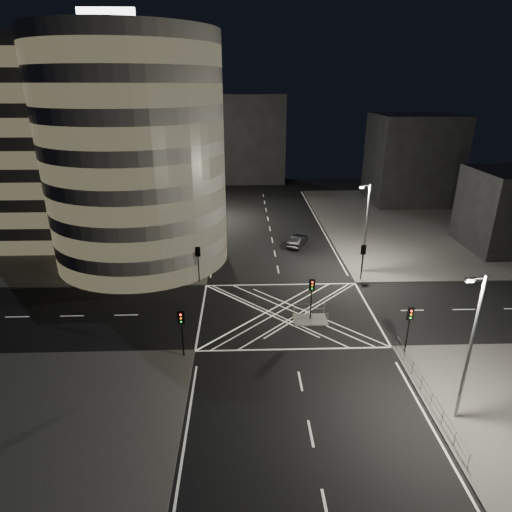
{
  "coord_description": "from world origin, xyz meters",
  "views": [
    {
      "loc": [
        -4.05,
        -35.19,
        20.1
      ],
      "look_at": [
        -2.66,
        6.87,
        3.0
      ],
      "focal_mm": 30.0,
      "sensor_mm": 36.0,
      "label": 1
    }
  ],
  "objects_px": {
    "traffic_signal_fr": "(363,256)",
    "street_lamp_left_near": "(196,219)",
    "street_lamp_left_far": "(207,185)",
    "sedan": "(298,241)",
    "central_island": "(310,320)",
    "traffic_signal_nr": "(409,321)",
    "street_lamp_right_near": "(470,345)",
    "street_lamp_right_far": "(366,226)",
    "traffic_signal_fl": "(198,258)",
    "traffic_signal_nl": "(182,325)",
    "traffic_signal_island": "(312,292)"
  },
  "relations": [
    {
      "from": "traffic_signal_fr",
      "to": "street_lamp_left_far",
      "type": "distance_m",
      "value": 29.63
    },
    {
      "from": "street_lamp_left_far",
      "to": "street_lamp_right_near",
      "type": "bearing_deg",
      "value": -66.79
    },
    {
      "from": "traffic_signal_fl",
      "to": "traffic_signal_island",
      "type": "bearing_deg",
      "value": -37.54
    },
    {
      "from": "traffic_signal_fr",
      "to": "street_lamp_left_near",
      "type": "height_order",
      "value": "street_lamp_left_near"
    },
    {
      "from": "traffic_signal_nl",
      "to": "street_lamp_right_far",
      "type": "height_order",
      "value": "street_lamp_right_far"
    },
    {
      "from": "traffic_signal_fr",
      "to": "street_lamp_left_near",
      "type": "bearing_deg",
      "value": 164.08
    },
    {
      "from": "street_lamp_left_near",
      "to": "sedan",
      "type": "xyz_separation_m",
      "value": [
        12.62,
        5.58,
        -4.78
      ]
    },
    {
      "from": "sedan",
      "to": "traffic_signal_fr",
      "type": "bearing_deg",
      "value": 141.64
    },
    {
      "from": "traffic_signal_fr",
      "to": "street_lamp_left_near",
      "type": "distance_m",
      "value": 19.14
    },
    {
      "from": "traffic_signal_nl",
      "to": "traffic_signal_fl",
      "type": "bearing_deg",
      "value": 90.0
    },
    {
      "from": "street_lamp_right_far",
      "to": "traffic_signal_fl",
      "type": "bearing_deg",
      "value": -173.12
    },
    {
      "from": "street_lamp_left_far",
      "to": "traffic_signal_island",
      "type": "bearing_deg",
      "value": -70.05
    },
    {
      "from": "street_lamp_left_near",
      "to": "street_lamp_right_near",
      "type": "height_order",
      "value": "same"
    },
    {
      "from": "street_lamp_left_near",
      "to": "traffic_signal_nl",
      "type": "bearing_deg",
      "value": -88.06
    },
    {
      "from": "central_island",
      "to": "traffic_signal_fl",
      "type": "xyz_separation_m",
      "value": [
        -10.8,
        8.3,
        2.84
      ]
    },
    {
      "from": "traffic_signal_island",
      "to": "street_lamp_left_near",
      "type": "xyz_separation_m",
      "value": [
        -11.44,
        13.5,
        2.63
      ]
    },
    {
      "from": "traffic_signal_fr",
      "to": "street_lamp_left_near",
      "type": "xyz_separation_m",
      "value": [
        -18.24,
        5.2,
        2.63
      ]
    },
    {
      "from": "traffic_signal_island",
      "to": "sedan",
      "type": "height_order",
      "value": "traffic_signal_island"
    },
    {
      "from": "traffic_signal_nr",
      "to": "street_lamp_left_far",
      "type": "xyz_separation_m",
      "value": [
        -18.24,
        36.8,
        2.63
      ]
    },
    {
      "from": "traffic_signal_fl",
      "to": "sedan",
      "type": "height_order",
      "value": "traffic_signal_fl"
    },
    {
      "from": "street_lamp_right_far",
      "to": "sedan",
      "type": "xyz_separation_m",
      "value": [
        -6.25,
        8.58,
        -4.78
      ]
    },
    {
      "from": "central_island",
      "to": "traffic_signal_nl",
      "type": "bearing_deg",
      "value": -153.86
    },
    {
      "from": "traffic_signal_nl",
      "to": "sedan",
      "type": "distance_m",
      "value": 27.25
    },
    {
      "from": "traffic_signal_nl",
      "to": "street_lamp_left_near",
      "type": "distance_m",
      "value": 18.99
    },
    {
      "from": "central_island",
      "to": "street_lamp_left_near",
      "type": "height_order",
      "value": "street_lamp_left_near"
    },
    {
      "from": "traffic_signal_fl",
      "to": "traffic_signal_fr",
      "type": "distance_m",
      "value": 17.6
    },
    {
      "from": "traffic_signal_nr",
      "to": "traffic_signal_island",
      "type": "bearing_deg",
      "value": 142.07
    },
    {
      "from": "central_island",
      "to": "street_lamp_right_far",
      "type": "distance_m",
      "value": 13.98
    },
    {
      "from": "central_island",
      "to": "traffic_signal_nr",
      "type": "bearing_deg",
      "value": -37.93
    },
    {
      "from": "traffic_signal_fl",
      "to": "street_lamp_right_near",
      "type": "distance_m",
      "value": 27.79
    },
    {
      "from": "traffic_signal_nr",
      "to": "street_lamp_right_near",
      "type": "xyz_separation_m",
      "value": [
        0.64,
        -7.2,
        2.63
      ]
    },
    {
      "from": "traffic_signal_fr",
      "to": "traffic_signal_nl",
      "type": "bearing_deg",
      "value": -142.31
    },
    {
      "from": "street_lamp_right_far",
      "to": "traffic_signal_fr",
      "type": "bearing_deg",
      "value": -106.11
    },
    {
      "from": "street_lamp_left_far",
      "to": "traffic_signal_fr",
      "type": "bearing_deg",
      "value": -51.83
    },
    {
      "from": "sedan",
      "to": "street_lamp_right_far",
      "type": "bearing_deg",
      "value": 150.2
    },
    {
      "from": "street_lamp_right_near",
      "to": "traffic_signal_fr",
      "type": "bearing_deg",
      "value": 91.75
    },
    {
      "from": "street_lamp_left_near",
      "to": "sedan",
      "type": "relative_size",
      "value": 2.17
    },
    {
      "from": "traffic_signal_fr",
      "to": "sedan",
      "type": "height_order",
      "value": "traffic_signal_fr"
    },
    {
      "from": "traffic_signal_fl",
      "to": "street_lamp_right_far",
      "type": "height_order",
      "value": "street_lamp_right_far"
    },
    {
      "from": "street_lamp_right_far",
      "to": "street_lamp_right_near",
      "type": "bearing_deg",
      "value": -90.0
    },
    {
      "from": "central_island",
      "to": "street_lamp_left_near",
      "type": "bearing_deg",
      "value": 130.27
    },
    {
      "from": "traffic_signal_fl",
      "to": "street_lamp_left_far",
      "type": "xyz_separation_m",
      "value": [
        -0.64,
        23.2,
        2.63
      ]
    },
    {
      "from": "traffic_signal_nl",
      "to": "street_lamp_right_near",
      "type": "xyz_separation_m",
      "value": [
        18.24,
        -7.2,
        2.63
      ]
    },
    {
      "from": "traffic_signal_nl",
      "to": "traffic_signal_island",
      "type": "relative_size",
      "value": 1.0
    },
    {
      "from": "street_lamp_left_near",
      "to": "street_lamp_left_far",
      "type": "relative_size",
      "value": 1.0
    },
    {
      "from": "traffic_signal_nl",
      "to": "street_lamp_left_near",
      "type": "relative_size",
      "value": 0.4
    },
    {
      "from": "traffic_signal_nl",
      "to": "street_lamp_left_far",
      "type": "height_order",
      "value": "street_lamp_left_far"
    },
    {
      "from": "traffic_signal_nr",
      "to": "traffic_signal_island",
      "type": "xyz_separation_m",
      "value": [
        -6.8,
        5.3,
        0.0
      ]
    },
    {
      "from": "street_lamp_left_far",
      "to": "sedan",
      "type": "xyz_separation_m",
      "value": [
        12.62,
        -12.42,
        -4.78
      ]
    },
    {
      "from": "traffic_signal_nl",
      "to": "street_lamp_right_near",
      "type": "distance_m",
      "value": 19.78
    }
  ]
}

